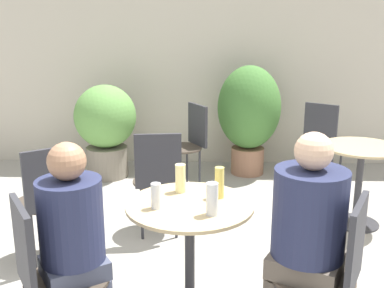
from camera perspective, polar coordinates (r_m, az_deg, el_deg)
storefront_wall at (r=5.63m, az=-1.58°, el=12.62°), size 10.00×0.06×3.00m
cafe_table_near at (r=2.68m, az=-0.30°, el=-10.99°), size 0.74×0.74×0.72m
cafe_table_far at (r=4.14m, az=20.59°, el=-2.83°), size 0.68×0.68×0.72m
bistro_chair_0 at (r=2.41m, az=-17.99°, el=-14.84°), size 0.49×0.48×0.91m
bistro_chair_1 at (r=2.43m, az=17.52°, el=-14.55°), size 0.49×0.47×0.91m
bistro_chair_2 at (r=3.65m, az=-4.29°, el=-3.86°), size 0.43×0.44×0.91m
bistro_chair_3 at (r=4.79m, az=-0.29°, el=0.72°), size 0.49×0.48×0.91m
bistro_chair_4 at (r=5.16m, az=16.31°, el=1.12°), size 0.49×0.49×0.91m
bistro_chair_5 at (r=3.38m, az=-17.88°, el=-6.10°), size 0.49×0.49×0.91m
seated_person_0 at (r=2.37m, az=-14.65°, el=-10.80°), size 0.41×0.40×1.17m
seated_person_1 at (r=2.38m, az=14.16°, el=-10.25°), size 0.45×0.44×1.22m
beer_glass_0 at (r=2.76m, az=-1.49°, el=-4.36°), size 0.06×0.06×0.18m
beer_glass_1 at (r=2.53m, az=-4.60°, el=-6.58°), size 0.06×0.06×0.15m
beer_glass_2 at (r=2.43m, az=2.57°, el=-6.99°), size 0.07×0.07×0.18m
beer_glass_3 at (r=2.67m, az=3.49°, el=-4.91°), size 0.06×0.06×0.19m
potted_plant_0 at (r=5.23m, az=-10.91°, el=2.41°), size 0.70×0.70×1.07m
potted_plant_1 at (r=5.26m, az=7.25°, el=4.07°), size 0.73×0.73×1.28m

